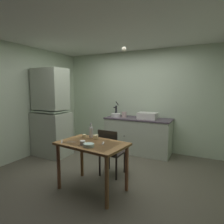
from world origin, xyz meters
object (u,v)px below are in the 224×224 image
mixing_bowl_counter (116,115)px  dining_table (92,150)px  serving_bowl_wide (89,145)px  hand_pump (116,110)px  glass_bottle (91,132)px  hutch_cabinet (51,115)px  chair_far_side (111,151)px  sink_basin (148,116)px  teacup_mint (84,136)px

mixing_bowl_counter → dining_table: (0.54, -1.95, -0.26)m
serving_bowl_wide → dining_table: bearing=110.4°
hand_pump → glass_bottle: bearing=-77.8°
hutch_cabinet → mixing_bowl_counter: hutch_cabinet is taller
chair_far_side → glass_bottle: bearing=-129.1°
hutch_cabinet → chair_far_side: size_ratio=2.36×
sink_basin → hand_pump: bearing=177.0°
sink_basin → glass_bottle: size_ratio=1.79×
hutch_cabinet → mixing_bowl_counter: bearing=41.5°
mixing_bowl_counter → glass_bottle: glass_bottle is taller
serving_bowl_wide → hand_pump: bearing=106.3°
mixing_bowl_counter → teacup_mint: 1.80m
hutch_cabinet → serving_bowl_wide: 2.12m
hand_pump → dining_table: bearing=-74.1°
hutch_cabinet → dining_table: hutch_cabinet is taller
hand_pump → mixing_bowl_counter: size_ratio=1.60×
hutch_cabinet → glass_bottle: (1.53, -0.63, -0.10)m
sink_basin → mixing_bowl_counter: size_ratio=1.81×
serving_bowl_wide → glass_bottle: (-0.27, 0.48, 0.07)m
chair_far_side → serving_bowl_wide: size_ratio=5.59×
sink_basin → serving_bowl_wide: (-0.20, -2.20, -0.16)m
hand_pump → chair_far_side: bearing=-67.6°
mixing_bowl_counter → hutch_cabinet: bearing=-138.5°
hutch_cabinet → glass_bottle: hutch_cabinet is taller
chair_far_side → glass_bottle: glass_bottle is taller
hand_pump → glass_bottle: (0.38, -1.77, -0.18)m
mixing_bowl_counter → teacup_mint: size_ratio=3.52×
dining_table → teacup_mint: teacup_mint is taller
hutch_cabinet → dining_table: bearing=-27.7°
teacup_mint → dining_table: bearing=-33.7°
hand_pump → chair_far_side: (0.61, -1.49, -0.57)m
teacup_mint → glass_bottle: glass_bottle is taller
hutch_cabinet → sink_basin: 2.28m
dining_table → hutch_cabinet: bearing=152.3°
hutch_cabinet → serving_bowl_wide: hutch_cabinet is taller
sink_basin → chair_far_side: sink_basin is taller
mixing_bowl_counter → teacup_mint: (0.27, -1.78, -0.12)m
hand_pump → sink_basin: bearing=-3.0°
hutch_cabinet → mixing_bowl_counter: 1.58m
dining_table → glass_bottle: bearing=125.4°
hand_pump → teacup_mint: size_ratio=5.62×
teacup_mint → hand_pump: bearing=99.6°
hutch_cabinet → serving_bowl_wide: bearing=-31.5°
sink_basin → mixing_bowl_counter: bearing=-176.5°
chair_far_side → serving_bowl_wide: 0.83m
hand_pump → serving_bowl_wide: bearing=-73.7°
serving_bowl_wide → hutch_cabinet: bearing=148.5°
sink_basin → hand_pump: (-0.86, 0.05, 0.09)m
hutch_cabinet → sink_basin: bearing=28.7°
mixing_bowl_counter → serving_bowl_wide: mixing_bowl_counter is taller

